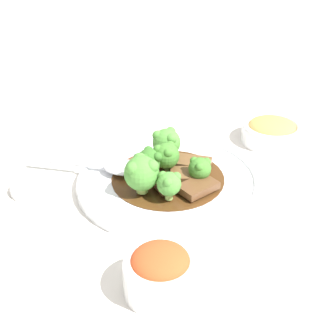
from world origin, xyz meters
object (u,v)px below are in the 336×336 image
(beef_strip_0, at_px, (163,182))
(broccoli_floret_1, at_px, (169,184))
(beef_strip_2, at_px, (198,187))
(beef_strip_3, at_px, (185,175))
(sauce_dish, at_px, (36,186))
(beef_strip_4, at_px, (139,164))
(broccoli_floret_2, at_px, (167,142))
(broccoli_floret_5, at_px, (166,155))
(serving_spoon, at_px, (117,167))
(side_bowl_kimchi, at_px, (160,271))
(broccoli_floret_4, at_px, (200,168))
(main_plate, at_px, (168,180))
(broccoli_floret_0, at_px, (150,160))
(beef_strip_1, at_px, (190,163))
(broccoli_floret_3, at_px, (142,172))
(side_bowl_appetizer, at_px, (272,131))

(beef_strip_0, relative_size, broccoli_floret_1, 1.44)
(beef_strip_0, relative_size, beef_strip_2, 0.91)
(beef_strip_3, relative_size, sauce_dish, 0.64)
(beef_strip_4, xyz_separation_m, broccoli_floret_2, (0.02, -0.05, 0.03))
(beef_strip_0, xyz_separation_m, broccoli_floret_5, (0.04, -0.01, 0.03))
(beef_strip_3, relative_size, serving_spoon, 0.27)
(beef_strip_2, xyz_separation_m, side_bowl_kimchi, (-0.18, 0.09, 0.01))
(beef_strip_2, relative_size, broccoli_floret_4, 1.79)
(main_plate, height_order, beef_strip_3, beef_strip_3)
(beef_strip_0, relative_size, broccoli_floret_4, 1.63)
(main_plate, distance_m, broccoli_floret_4, 0.06)
(beef_strip_3, bearing_deg, broccoli_floret_5, 45.39)
(broccoli_floret_1, relative_size, side_bowl_kimchi, 0.50)
(broccoli_floret_0, relative_size, serving_spoon, 0.24)
(beef_strip_1, xyz_separation_m, side_bowl_kimchi, (-0.25, 0.10, 0.01))
(beef_strip_4, height_order, broccoli_floret_3, broccoli_floret_3)
(main_plate, bearing_deg, beef_strip_4, 45.70)
(broccoli_floret_2, xyz_separation_m, broccoli_floret_4, (-0.08, -0.04, -0.01))
(main_plate, distance_m, side_bowl_kimchi, 0.24)
(broccoli_floret_1, distance_m, broccoli_floret_4, 0.07)
(broccoli_floret_4, distance_m, serving_spoon, 0.14)
(side_bowl_kimchi, bearing_deg, broccoli_floret_3, -2.59)
(side_bowl_kimchi, bearing_deg, broccoli_floret_5, -13.34)
(beef_strip_3, bearing_deg, broccoli_floret_1, 143.62)
(broccoli_floret_5, height_order, side_bowl_appetizer, broccoli_floret_5)
(beef_strip_1, height_order, side_bowl_kimchi, side_bowl_kimchi)
(main_plate, height_order, side_bowl_kimchi, side_bowl_kimchi)
(serving_spoon, bearing_deg, beef_strip_1, -95.73)
(beef_strip_4, distance_m, broccoli_floret_1, 0.11)
(beef_strip_2, bearing_deg, main_plate, 36.45)
(broccoli_floret_4, relative_size, sauce_dish, 0.48)
(broccoli_floret_4, distance_m, sauce_dish, 0.27)
(broccoli_floret_2, xyz_separation_m, side_bowl_appetizer, (0.06, -0.22, -0.03))
(serving_spoon, distance_m, side_bowl_kimchi, 0.26)
(beef_strip_4, relative_size, broccoli_floret_0, 1.60)
(broccoli_floret_5, xyz_separation_m, sauce_dish, (0.02, 0.21, -0.04))
(broccoli_floret_0, height_order, serving_spoon, broccoli_floret_0)
(beef_strip_3, distance_m, broccoli_floret_4, 0.03)
(beef_strip_0, height_order, broccoli_floret_5, broccoli_floret_5)
(broccoli_floret_2, height_order, sauce_dish, broccoli_floret_2)
(side_bowl_appetizer, bearing_deg, broccoli_floret_0, 111.85)
(main_plate, distance_m, broccoli_floret_5, 0.04)
(broccoli_floret_2, bearing_deg, broccoli_floret_4, -154.54)
(main_plate, relative_size, broccoli_floret_1, 6.68)
(broccoli_floret_0, distance_m, side_bowl_appetizer, 0.28)
(broccoli_floret_0, xyz_separation_m, broccoli_floret_3, (-0.05, 0.02, 0.01))
(beef_strip_3, height_order, side_bowl_appetizer, side_bowl_appetizer)
(side_bowl_appetizer, bearing_deg, broccoli_floret_1, 126.46)
(broccoli_floret_3, bearing_deg, broccoli_floret_4, -81.61)
(main_plate, height_order, broccoli_floret_0, broccoli_floret_0)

